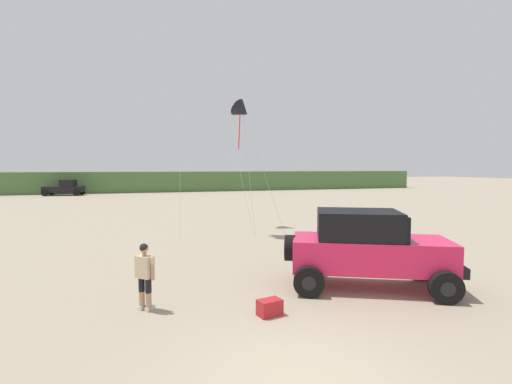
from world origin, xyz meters
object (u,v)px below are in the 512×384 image
at_px(person_watching, 145,273).
at_px(cooler_box, 270,307).
at_px(distant_pickup, 65,188).
at_px(jeep, 368,247).
at_px(kite_purple_stunt, 242,111).

bearing_deg(person_watching, cooler_box, -22.98).
distance_m(cooler_box, distant_pickup, 45.23).
bearing_deg(cooler_box, jeep, 4.92).
bearing_deg(person_watching, jeep, -0.90).
bearing_deg(jeep, cooler_box, -162.08).
relative_size(person_watching, distant_pickup, 0.34).
xyz_separation_m(cooler_box, kite_purple_stunt, (2.03, 10.02, 6.13)).
bearing_deg(distant_pickup, jeep, -70.05).
relative_size(jeep, cooler_box, 8.93).
bearing_deg(jeep, kite_purple_stunt, 98.68).
xyz_separation_m(jeep, person_watching, (-6.21, 0.10, -0.26)).
bearing_deg(distant_pickup, kite_purple_stunt, -67.28).
distance_m(cooler_box, kite_purple_stunt, 11.92).
xyz_separation_m(distant_pickup, kite_purple_stunt, (14.06, -33.57, 5.38)).
distance_m(distant_pickup, kite_purple_stunt, 36.79).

